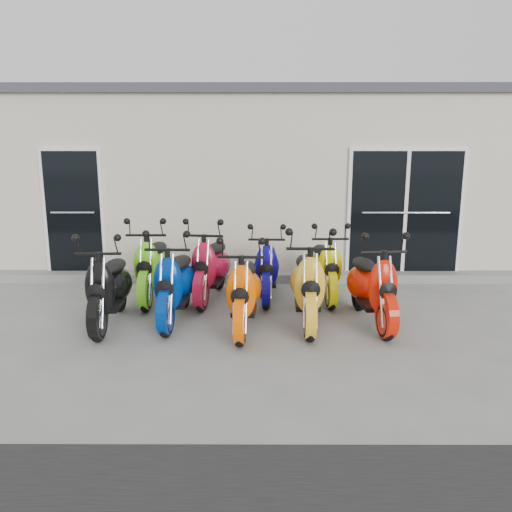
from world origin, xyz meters
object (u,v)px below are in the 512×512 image
object	(u,v)px
scooter_front_red	(372,276)
scooter_front_orange_a	(244,281)
scooter_front_orange_b	(308,274)
scooter_back_green	(153,257)
scooter_back_blue	(267,260)
scooter_front_blue	(175,274)
scooter_back_yellow	(325,259)
scooter_front_black	(108,277)
scooter_back_red	(211,258)

from	to	relation	value
scooter_front_red	scooter_front_orange_a	bearing A→B (deg)	-177.91
scooter_front_orange_b	scooter_back_green	world-z (taller)	scooter_front_orange_b
scooter_back_blue	scooter_front_blue	bearing A→B (deg)	-137.88
scooter_back_green	scooter_back_blue	bearing A→B (deg)	1.76
scooter_front_orange_a	scooter_back_blue	bearing A→B (deg)	80.17
scooter_front_orange_b	scooter_back_yellow	bearing A→B (deg)	74.12
scooter_front_black	scooter_front_red	world-z (taller)	scooter_front_red
scooter_back_yellow	scooter_front_blue	bearing A→B (deg)	-155.95
scooter_front_blue	scooter_front_red	size ratio (longest dim) A/B	1.01
scooter_front_red	scooter_back_green	bearing A→B (deg)	155.61
scooter_front_orange_b	scooter_back_yellow	xyz separation A→B (m)	(0.38, 1.16, -0.06)
scooter_back_yellow	scooter_back_blue	bearing A→B (deg)	177.48
scooter_front_black	scooter_front_blue	bearing A→B (deg)	8.54
scooter_back_green	scooter_back_blue	xyz separation A→B (m)	(1.74, 0.07, -0.05)
scooter_front_orange_a	scooter_back_yellow	distance (m)	1.82
scooter_back_red	scooter_back_yellow	distance (m)	1.75
scooter_front_black	scooter_front_orange_a	distance (m)	1.78
scooter_front_blue	scooter_back_yellow	world-z (taller)	scooter_front_blue
scooter_front_orange_b	scooter_front_red	size ratio (longest dim) A/B	1.04
scooter_front_red	scooter_front_blue	bearing A→B (deg)	172.65
scooter_front_black	scooter_front_orange_b	distance (m)	2.60
scooter_front_red	scooter_back_yellow	distance (m)	1.24
scooter_back_green	scooter_front_black	bearing A→B (deg)	-107.12
scooter_front_blue	scooter_front_black	bearing A→B (deg)	-166.41
scooter_front_black	scooter_front_red	distance (m)	3.44
scooter_front_orange_b	scooter_back_blue	xyz separation A→B (m)	(-0.51, 1.17, -0.06)
scooter_front_blue	scooter_back_green	xyz separation A→B (m)	(-0.50, 0.98, 0.01)
scooter_back_green	scooter_back_blue	world-z (taller)	scooter_back_green
scooter_front_black	scooter_back_blue	bearing A→B (deg)	27.76
scooter_front_orange_a	scooter_back_yellow	size ratio (longest dim) A/B	1.03
scooter_front_black	scooter_front_red	xyz separation A→B (m)	(3.44, 0.06, 0.01)
scooter_front_orange_a	scooter_back_green	world-z (taller)	scooter_back_green
scooter_front_red	scooter_back_blue	bearing A→B (deg)	134.55
scooter_front_orange_a	scooter_front_black	bearing A→B (deg)	178.26
scooter_front_orange_a	scooter_back_blue	xyz separation A→B (m)	(0.31, 1.37, -0.02)
scooter_front_blue	scooter_front_orange_b	size ratio (longest dim) A/B	0.96
scooter_front_black	scooter_front_orange_a	size ratio (longest dim) A/B	1.01
scooter_front_blue	scooter_back_green	distance (m)	1.10
scooter_front_black	scooter_back_yellow	distance (m)	3.21
scooter_front_black	scooter_back_yellow	size ratio (longest dim) A/B	1.03
scooter_front_red	scooter_back_green	size ratio (longest dim) A/B	0.98
scooter_back_yellow	scooter_front_orange_a	bearing A→B (deg)	-133.66
scooter_front_blue	scooter_back_blue	size ratio (longest dim) A/B	1.06
scooter_front_blue	scooter_front_red	bearing A→B (deg)	0.19
scooter_front_orange_b	scooter_back_green	size ratio (longest dim) A/B	1.02
scooter_back_green	scooter_back_yellow	xyz separation A→B (m)	(2.64, 0.06, -0.04)
scooter_front_orange_a	scooter_back_red	bearing A→B (deg)	115.68
scooter_front_orange_b	scooter_front_blue	bearing A→B (deg)	178.56
scooter_front_orange_b	scooter_back_green	bearing A→B (deg)	156.33
scooter_front_orange_b	scooter_front_red	world-z (taller)	scooter_front_orange_b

